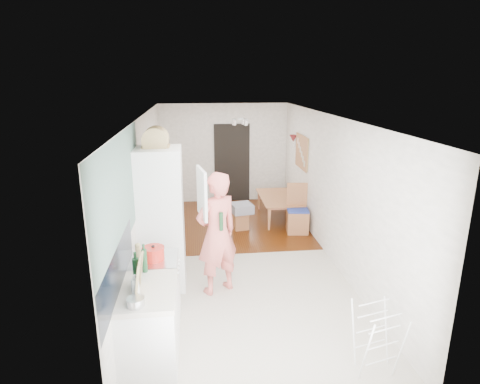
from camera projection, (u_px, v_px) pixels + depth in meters
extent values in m
cube|color=beige|center=(240.00, 258.00, 7.15)|extent=(3.20, 7.00, 0.01)
cube|color=#4E2607|center=(230.00, 222.00, 8.91)|extent=(3.20, 3.30, 0.01)
cube|color=slate|center=(121.00, 193.00, 4.55)|extent=(0.02, 3.00, 1.30)
cube|color=black|center=(118.00, 271.00, 4.22)|extent=(0.02, 1.90, 0.50)
cube|color=black|center=(232.00, 163.00, 10.22)|extent=(0.90, 0.04, 2.00)
cube|color=white|center=(150.00, 328.00, 4.45)|extent=(0.60, 0.90, 0.86)
cube|color=#F3E2D1|center=(147.00, 291.00, 4.33)|extent=(0.62, 0.92, 0.06)
cube|color=white|center=(156.00, 293.00, 5.17)|extent=(0.60, 0.60, 0.88)
cube|color=silver|center=(154.00, 260.00, 5.04)|extent=(0.60, 0.60, 0.04)
cube|color=white|center=(161.00, 219.00, 5.97)|extent=(0.66, 0.66, 2.15)
cube|color=white|center=(202.00, 193.00, 5.62)|extent=(0.14, 0.56, 0.70)
cube|color=white|center=(181.00, 188.00, 5.87)|extent=(0.02, 0.52, 0.66)
cube|color=tan|center=(302.00, 152.00, 8.71)|extent=(0.03, 0.90, 0.70)
cube|color=#A35D3E|center=(301.00, 152.00, 8.71)|extent=(0.00, 0.94, 0.74)
cone|color=maroon|center=(293.00, 138.00, 9.27)|extent=(0.18, 0.18, 0.16)
imported|color=#E76E66|center=(217.00, 223.00, 5.78)|extent=(0.95, 0.84, 2.18)
imported|color=#A35D3E|center=(280.00, 210.00, 9.08)|extent=(0.72, 1.29, 0.45)
cube|color=gray|center=(242.00, 208.00, 8.36)|extent=(0.50, 0.50, 0.19)
cylinder|color=red|center=(153.00, 253.00, 4.99)|extent=(0.31, 0.31, 0.16)
cylinder|color=silver|center=(136.00, 302.00, 3.98)|extent=(0.20, 0.20, 0.09)
cylinder|color=#184021|center=(221.00, 221.00, 5.61)|extent=(0.06, 0.06, 0.27)
cylinder|color=#184021|center=(136.00, 271.00, 4.38)|extent=(0.09, 0.09, 0.30)
cylinder|color=#184021|center=(145.00, 261.00, 4.66)|extent=(0.08, 0.08, 0.28)
cylinder|color=silver|center=(136.00, 288.00, 4.13)|extent=(0.10, 0.10, 0.20)
cylinder|color=tan|center=(139.00, 258.00, 4.77)|extent=(0.07, 0.07, 0.24)
cylinder|color=tan|center=(138.00, 259.00, 4.77)|extent=(0.07, 0.07, 0.21)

